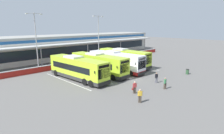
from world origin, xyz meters
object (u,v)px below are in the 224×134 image
at_px(coach_bus_right_centre, 124,58).
at_px(lamp_post_centre, 98,35).
at_px(coach_bus_leftmost, 78,69).
at_px(pedestrian_with_handbag, 135,87).
at_px(pedestrian_child, 165,83).
at_px(litter_bin, 187,72).
at_px(pedestrian_near_bin, 156,77).
at_px(lamp_post_west, 36,37).
at_px(coach_bus_centre, 115,62).
at_px(coach_bus_left_centre, 98,65).
at_px(pedestrian_in_dark_coat, 140,95).

distance_m(coach_bus_right_centre, lamp_post_centre, 11.14).
relative_size(coach_bus_leftmost, pedestrian_with_handbag, 7.57).
xyz_separation_m(pedestrian_child, litter_bin, (10.09, 1.34, -0.41)).
relative_size(pedestrian_near_bin, lamp_post_west, 0.15).
bearing_deg(pedestrian_with_handbag, pedestrian_child, -22.57).
bearing_deg(pedestrian_near_bin, lamp_post_west, 111.61).
xyz_separation_m(coach_bus_centre, lamp_post_centre, (5.72, 11.56, 4.50)).
height_order(coach_bus_leftmost, litter_bin, coach_bus_leftmost).
relative_size(pedestrian_child, lamp_post_centre, 0.15).
bearing_deg(coach_bus_left_centre, pedestrian_with_handbag, -105.94).
relative_size(pedestrian_child, pedestrian_near_bin, 1.00).
distance_m(coach_bus_centre, coach_bus_right_centre, 4.34).
distance_m(coach_bus_right_centre, lamp_post_west, 18.10).
xyz_separation_m(coach_bus_left_centre, coach_bus_right_centre, (8.12, 1.23, 0.00)).
bearing_deg(pedestrian_with_handbag, lamp_post_centre, 59.73).
distance_m(lamp_post_centre, litter_bin, 23.27).
bearing_deg(pedestrian_with_handbag, coach_bus_centre, 55.69).
bearing_deg(coach_bus_right_centre, coach_bus_leftmost, -173.87).
relative_size(coach_bus_centre, lamp_post_west, 1.12).
distance_m(coach_bus_leftmost, pedestrian_with_handbag, 10.71).
xyz_separation_m(coach_bus_left_centre, pedestrian_with_handbag, (-3.05, -10.69, -0.93)).
relative_size(coach_bus_centre, litter_bin, 13.19).
bearing_deg(coach_bus_leftmost, pedestrian_in_dark_coat, -91.86).
height_order(coach_bus_left_centre, pedestrian_in_dark_coat, coach_bus_left_centre).
relative_size(coach_bus_leftmost, coach_bus_left_centre, 1.00).
bearing_deg(lamp_post_west, pedestrian_near_bin, -68.39).
relative_size(pedestrian_in_dark_coat, lamp_post_centre, 0.15).
bearing_deg(pedestrian_child, litter_bin, 7.56).
bearing_deg(pedestrian_near_bin, pedestrian_child, -123.74).
relative_size(coach_bus_left_centre, pedestrian_with_handbag, 7.57).
distance_m(coach_bus_centre, pedestrian_with_handbag, 12.65).
relative_size(coach_bus_right_centre, pedestrian_near_bin, 7.57).
bearing_deg(lamp_post_centre, coach_bus_left_centre, -130.89).
distance_m(pedestrian_with_handbag, litter_bin, 14.50).
bearing_deg(lamp_post_centre, coach_bus_centre, -116.31).
bearing_deg(lamp_post_west, litter_bin, -53.29).
relative_size(coach_bus_right_centre, pedestrian_in_dark_coat, 7.57).
distance_m(pedestrian_with_handbag, lamp_post_centre, 26.02).
relative_size(coach_bus_centre, lamp_post_centre, 1.12).
relative_size(coach_bus_left_centre, lamp_post_centre, 1.12).
xyz_separation_m(coach_bus_centre, litter_bin, (7.38, -10.91, -1.32)).
distance_m(pedestrian_with_handbag, lamp_post_west, 23.40).
distance_m(pedestrian_child, litter_bin, 10.18).
height_order(coach_bus_leftmost, pedestrian_near_bin, coach_bus_leftmost).
bearing_deg(litter_bin, coach_bus_right_centre, 104.92).
bearing_deg(pedestrian_child, pedestrian_with_handbag, 157.43).
relative_size(coach_bus_leftmost, coach_bus_right_centre, 1.00).
bearing_deg(pedestrian_near_bin, coach_bus_centre, 83.56).
bearing_deg(coach_bus_right_centre, coach_bus_centre, -159.66).
bearing_deg(pedestrian_with_handbag, coach_bus_leftmost, 97.83).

